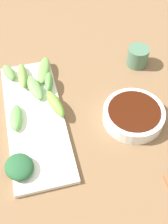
# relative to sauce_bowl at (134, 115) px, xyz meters

# --- Properties ---
(tabletop) EXTENTS (2.10, 2.10, 0.02)m
(tabletop) POSITION_rel_sauce_bowl_xyz_m (0.13, -0.03, -0.03)
(tabletop) COLOR brown
(tabletop) RESTS_ON ground
(sauce_bowl) EXTENTS (0.15, 0.15, 0.04)m
(sauce_bowl) POSITION_rel_sauce_bowl_xyz_m (0.00, 0.00, 0.00)
(sauce_bowl) COLOR white
(sauce_bowl) RESTS_ON tabletop
(serving_plate) EXTENTS (0.14, 0.38, 0.01)m
(serving_plate) POSITION_rel_sauce_bowl_xyz_m (0.23, -0.06, -0.01)
(serving_plate) COLOR white
(serving_plate) RESTS_ON tabletop
(broccoli_leafy_0) EXTENTS (0.08, 0.08, 0.03)m
(broccoli_leafy_0) POSITION_rel_sauce_bowl_xyz_m (0.28, 0.08, 0.01)
(broccoli_leafy_0) COLOR #245A32
(broccoli_leafy_0) RESTS_ON serving_plate
(broccoli_stalk_1) EXTENTS (0.03, 0.07, 0.03)m
(broccoli_stalk_1) POSITION_rel_sauce_bowl_xyz_m (0.18, -0.15, 0.01)
(broccoli_stalk_1) COLOR #5FA54E
(broccoli_stalk_1) RESTS_ON serving_plate
(broccoli_stalk_2) EXTENTS (0.05, 0.09, 0.02)m
(broccoli_stalk_2) POSITION_rel_sauce_bowl_xyz_m (0.22, -0.14, 0.00)
(broccoli_stalk_2) COLOR #6DA258
(broccoli_stalk_2) RESTS_ON serving_plate
(broccoli_stalk_3) EXTENTS (0.03, 0.09, 0.02)m
(broccoli_stalk_3) POSITION_rel_sauce_bowl_xyz_m (0.24, -0.19, 0.01)
(broccoli_stalk_3) COLOR #78A84E
(broccoli_stalk_3) RESTS_ON serving_plate
(broccoli_stalk_4) EXTENTS (0.06, 0.10, 0.02)m
(broccoli_stalk_4) POSITION_rel_sauce_bowl_xyz_m (0.18, -0.20, 0.00)
(broccoli_stalk_4) COLOR #6FAA50
(broccoli_stalk_4) RESTS_ON serving_plate
(broccoli_stalk_5) EXTENTS (0.04, 0.08, 0.02)m
(broccoli_stalk_5) POSITION_rel_sauce_bowl_xyz_m (0.27, -0.06, 0.00)
(broccoli_stalk_5) COLOR #67B857
(broccoli_stalk_5) RESTS_ON serving_plate
(broccoli_stalk_6) EXTENTS (0.04, 0.07, 0.02)m
(broccoli_stalk_6) POSITION_rel_sauce_bowl_xyz_m (0.28, -0.21, 0.00)
(broccoli_stalk_6) COLOR #69A053
(broccoli_stalk_6) RESTS_ON serving_plate
(broccoli_stalk_7) EXTENTS (0.05, 0.09, 0.03)m
(broccoli_stalk_7) POSITION_rel_sauce_bowl_xyz_m (0.18, -0.07, 0.01)
(broccoli_stalk_7) COLOR #72B240
(broccoli_stalk_7) RESTS_ON serving_plate
(tea_cup) EXTENTS (0.06, 0.06, 0.05)m
(tea_cup) POSITION_rel_sauce_bowl_xyz_m (-0.08, -0.18, 0.01)
(tea_cup) COLOR #4E765C
(tea_cup) RESTS_ON tabletop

